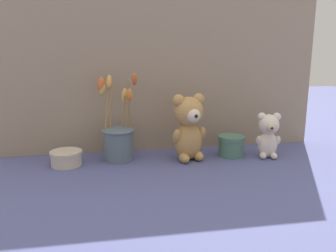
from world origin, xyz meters
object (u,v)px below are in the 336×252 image
(decorative_tin_tall, at_px, (66,158))
(decorative_tin_short, at_px, (231,146))
(teddy_bear_large, at_px, (189,126))
(teddy_bear_medium, at_px, (268,134))
(flower_vase, at_px, (118,137))

(decorative_tin_tall, distance_m, decorative_tin_short, 0.59)
(decorative_tin_tall, height_order, decorative_tin_short, decorative_tin_short)
(decorative_tin_tall, bearing_deg, teddy_bear_large, -1.59)
(teddy_bear_large, bearing_deg, teddy_bear_medium, -4.92)
(teddy_bear_large, bearing_deg, decorative_tin_tall, 178.41)
(flower_vase, height_order, decorative_tin_tall, flower_vase)
(teddy_bear_large, xyz_separation_m, decorative_tin_tall, (-0.42, 0.01, -0.10))
(teddy_bear_large, relative_size, decorative_tin_tall, 2.19)
(teddy_bear_medium, relative_size, decorative_tin_tall, 1.53)
(teddy_bear_medium, distance_m, decorative_tin_tall, 0.72)
(teddy_bear_medium, xyz_separation_m, flower_vase, (-0.54, 0.07, -0.00))
(teddy_bear_large, xyz_separation_m, flower_vase, (-0.25, 0.04, -0.04))
(flower_vase, bearing_deg, teddy_bear_medium, -7.17)
(teddy_bear_medium, height_order, decorative_tin_short, teddy_bear_medium)
(teddy_bear_medium, xyz_separation_m, decorative_tin_short, (-0.12, 0.04, -0.05))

